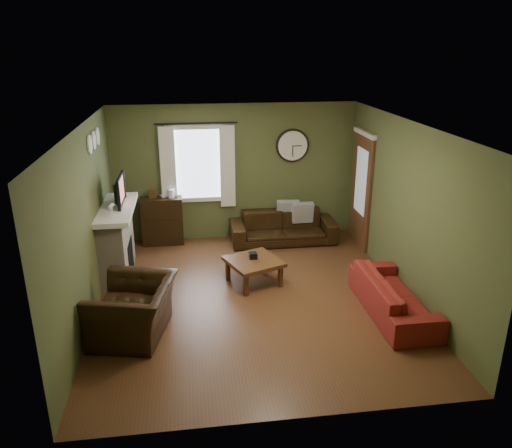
{
  "coord_description": "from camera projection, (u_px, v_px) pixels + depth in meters",
  "views": [
    {
      "loc": [
        -0.88,
        -6.64,
        3.66
      ],
      "look_at": [
        0.1,
        0.4,
        1.05
      ],
      "focal_mm": 35.0,
      "sensor_mm": 36.0,
      "label": 1
    }
  ],
  "objects": [
    {
      "name": "book",
      "position": [
        160.0,
        194.0,
        9.36
      ],
      "size": [
        0.23,
        0.26,
        0.02
      ],
      "primitive_type": "imported",
      "rotation": [
        0.0,
        0.0,
        0.35
      ],
      "color": "#4D2E16",
      "rests_on": "bookshelf"
    },
    {
      "name": "tv",
      "position": [
        116.0,
        194.0,
        8.02
      ],
      "size": [
        0.08,
        0.6,
        0.35
      ],
      "primitive_type": "imported",
      "rotation": [
        0.0,
        0.0,
        1.57
      ],
      "color": "black",
      "rests_on": "mantel"
    },
    {
      "name": "wall_right",
      "position": [
        406.0,
        210.0,
        7.4
      ],
      "size": [
        0.0,
        5.2,
        2.6
      ],
      "primitive_type": "cube",
      "color": "#4C572C",
      "rests_on": "ground"
    },
    {
      "name": "curtain_rod",
      "position": [
        196.0,
        123.0,
        8.98
      ],
      "size": [
        0.03,
        0.03,
        1.5
      ],
      "primitive_type": "cylinder",
      "color": "black",
      "rests_on": "wall_back"
    },
    {
      "name": "bookshelf",
      "position": [
        162.0,
        221.0,
        9.45
      ],
      "size": [
        0.77,
        0.33,
        0.91
      ],
      "primitive_type": null,
      "color": "black",
      "rests_on": "floor"
    },
    {
      "name": "wall_front",
      "position": [
        289.0,
        308.0,
        4.68
      ],
      "size": [
        4.6,
        0.0,
        2.6
      ],
      "primitive_type": "cube",
      "color": "#4C572C",
      "rests_on": "ground"
    },
    {
      "name": "window_pane",
      "position": [
        198.0,
        164.0,
        9.34
      ],
      "size": [
        1.0,
        0.02,
        1.3
      ],
      "primitive_type": null,
      "color": "silver",
      "rests_on": "wall_back"
    },
    {
      "name": "firebox",
      "position": [
        130.0,
        257.0,
        8.27
      ],
      "size": [
        0.04,
        0.6,
        0.55
      ],
      "primitive_type": "cube",
      "color": "black",
      "rests_on": "fireplace"
    },
    {
      "name": "ceiling",
      "position": [
        253.0,
        126.0,
        6.65
      ],
      "size": [
        4.6,
        5.2,
        0.0
      ],
      "primitive_type": "cube",
      "color": "white",
      "rests_on": "ground"
    },
    {
      "name": "medallion_left",
      "position": [
        90.0,
        145.0,
        7.22
      ],
      "size": [
        0.28,
        0.28,
        0.03
      ],
      "primitive_type": "cylinder",
      "color": "white",
      "rests_on": "wall_left"
    },
    {
      "name": "wine_glass_a",
      "position": [
        111.0,
        212.0,
        7.37
      ],
      "size": [
        0.07,
        0.07,
        0.21
      ],
      "primitive_type": null,
      "color": "white",
      "rests_on": "mantel"
    },
    {
      "name": "pillow_right",
      "position": [
        303.0,
        213.0,
        9.63
      ],
      "size": [
        0.41,
        0.14,
        0.4
      ],
      "primitive_type": "cube",
      "rotation": [
        0.0,
        0.0,
        0.05
      ],
      "color": "#95989A",
      "rests_on": "sofa_brown"
    },
    {
      "name": "fireplace",
      "position": [
        117.0,
        243.0,
        8.16
      ],
      "size": [
        0.4,
        1.4,
        1.1
      ],
      "primitive_type": "cube",
      "color": "#BEAF8F",
      "rests_on": "floor"
    },
    {
      "name": "wall_back",
      "position": [
        235.0,
        173.0,
        9.52
      ],
      "size": [
        4.6,
        0.0,
        2.6
      ],
      "primitive_type": "cube",
      "color": "#4C572C",
      "rests_on": "ground"
    },
    {
      "name": "sofa_brown",
      "position": [
        283.0,
        227.0,
        9.59
      ],
      "size": [
        2.01,
        0.78,
        0.59
      ],
      "primitive_type": "imported",
      "color": "black",
      "rests_on": "floor"
    },
    {
      "name": "door",
      "position": [
        361.0,
        192.0,
        9.2
      ],
      "size": [
        0.05,
        0.9,
        2.1
      ],
      "primitive_type": "cube",
      "color": "brown",
      "rests_on": "floor"
    },
    {
      "name": "pillow_left",
      "position": [
        288.0,
        211.0,
        9.71
      ],
      "size": [
        0.44,
        0.17,
        0.43
      ],
      "primitive_type": "cube",
      "rotation": [
        0.0,
        0.0,
        -0.08
      ],
      "color": "#95989A",
      "rests_on": "sofa_brown"
    },
    {
      "name": "floor",
      "position": [
        253.0,
        298.0,
        7.55
      ],
      "size": [
        4.6,
        5.2,
        0.0
      ],
      "primitive_type": "cube",
      "color": "#56331C",
      "rests_on": "ground"
    },
    {
      "name": "wall_clock",
      "position": [
        293.0,
        146.0,
        9.44
      ],
      "size": [
        0.64,
        0.06,
        0.64
      ],
      "primitive_type": null,
      "color": "white",
      "rests_on": "wall_back"
    },
    {
      "name": "mantel",
      "position": [
        115.0,
        209.0,
        7.96
      ],
      "size": [
        0.58,
        1.6,
        0.08
      ],
      "primitive_type": "cube",
      "color": "white",
      "rests_on": "fireplace"
    },
    {
      "name": "tv_screen",
      "position": [
        121.0,
        190.0,
        8.02
      ],
      "size": [
        0.02,
        0.62,
        0.36
      ],
      "primitive_type": "cube",
      "color": "#994C3F",
      "rests_on": "mantel"
    },
    {
      "name": "curtain_left",
      "position": [
        168.0,
        169.0,
        9.19
      ],
      "size": [
        0.28,
        0.04,
        1.55
      ],
      "primitive_type": "cube",
      "color": "white",
      "rests_on": "wall_back"
    },
    {
      "name": "curtain_right",
      "position": [
        228.0,
        167.0,
        9.33
      ],
      "size": [
        0.28,
        0.04,
        1.55
      ],
      "primitive_type": "cube",
      "color": "white",
      "rests_on": "wall_back"
    },
    {
      "name": "medallion_mid",
      "position": [
        94.0,
        140.0,
        7.55
      ],
      "size": [
        0.28,
        0.28,
        0.03
      ],
      "primitive_type": "cylinder",
      "color": "white",
      "rests_on": "wall_left"
    },
    {
      "name": "tissue_box",
      "position": [
        253.0,
        259.0,
        7.94
      ],
      "size": [
        0.13,
        0.13,
        0.1
      ],
      "primitive_type": "cube",
      "rotation": [
        0.0,
        0.0,
        0.02
      ],
      "color": "black",
      "rests_on": "coffee_table"
    },
    {
      "name": "coffee_table",
      "position": [
        254.0,
        272.0,
        7.95
      ],
      "size": [
        1.0,
        1.0,
        0.41
      ],
      "primitive_type": null,
      "rotation": [
        0.0,
        0.0,
        0.38
      ],
      "color": "#4D2E16",
      "rests_on": "floor"
    },
    {
      "name": "armchair",
      "position": [
        134.0,
        310.0,
        6.51
      ],
      "size": [
        1.21,
        1.32,
        0.73
      ],
      "primitive_type": "imported",
      "rotation": [
        0.0,
        0.0,
        -1.79
      ],
      "color": "black",
      "rests_on": "floor"
    },
    {
      "name": "medallion_right",
      "position": [
        97.0,
        136.0,
        7.87
      ],
      "size": [
        0.28,
        0.28,
        0.03
      ],
      "primitive_type": "cylinder",
      "color": "white",
      "rests_on": "wall_left"
    },
    {
      "name": "wine_glass_b",
      "position": [
        112.0,
        209.0,
        7.53
      ],
      "size": [
        0.07,
        0.07,
        0.19
      ],
      "primitive_type": null,
      "color": "white",
      "rests_on": "mantel"
    },
    {
      "name": "sofa_red",
      "position": [
        393.0,
        295.0,
        7.07
      ],
      "size": [
        0.72,
        1.85,
        0.54
      ],
      "primitive_type": "imported",
      "rotation": [
        0.0,
        0.0,
        1.57
      ],
      "color": "maroon",
      "rests_on": "floor"
    },
    {
      "name": "wall_left",
      "position": [
        86.0,
        225.0,
        6.8
      ],
      "size": [
        0.0,
        5.2,
        2.6
      ],
      "primitive_type": "cube",
      "color": "#4C572C",
      "rests_on": "ground"
    }
  ]
}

